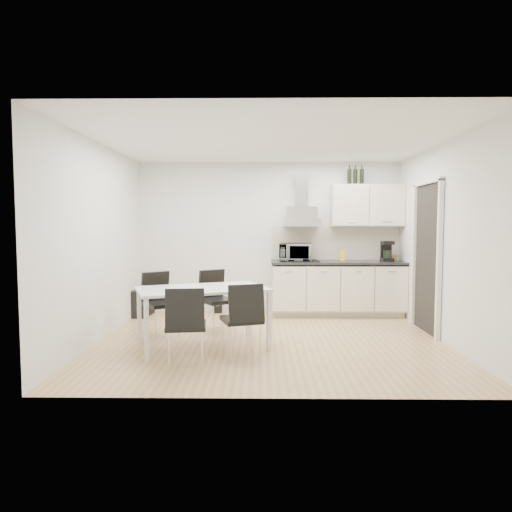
{
  "coord_description": "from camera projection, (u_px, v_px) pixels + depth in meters",
  "views": [
    {
      "loc": [
        -0.11,
        -5.93,
        1.54
      ],
      "look_at": [
        -0.2,
        0.33,
        1.1
      ],
      "focal_mm": 32.0,
      "sensor_mm": 36.0,
      "label": 1
    }
  ],
  "objects": [
    {
      "name": "guitar_amp",
      "position": [
        143.0,
        302.0,
        7.66
      ],
      "size": [
        0.29,
        0.56,
        0.45
      ],
      "rotation": [
        0.0,
        0.0,
        -0.11
      ],
      "color": "black",
      "rests_on": "ground"
    },
    {
      "name": "floor_speaker",
      "position": [
        218.0,
        305.0,
        7.92
      ],
      "size": [
        0.17,
        0.16,
        0.26
      ],
      "primitive_type": "cube",
      "rotation": [
        0.0,
        0.0,
        0.17
      ],
      "color": "black",
      "rests_on": "ground"
    },
    {
      "name": "kitchenette",
      "position": [
        339.0,
        266.0,
        7.67
      ],
      "size": [
        2.22,
        0.64,
        2.52
      ],
      "color": "beige",
      "rests_on": "ground"
    },
    {
      "name": "dining_table",
      "position": [
        203.0,
        293.0,
        5.66
      ],
      "size": [
        1.78,
        1.39,
        0.75
      ],
      "rotation": [
        0.0,
        0.0,
        0.36
      ],
      "color": "white",
      "rests_on": "ground"
    },
    {
      "name": "wall_back",
      "position": [
        269.0,
        238.0,
        7.92
      ],
      "size": [
        4.5,
        0.1,
        2.6
      ],
      "primitive_type": "cube",
      "color": "silver",
      "rests_on": "ground"
    },
    {
      "name": "wall_front",
      "position": [
        275.0,
        252.0,
        3.93
      ],
      "size": [
        4.5,
        0.1,
        2.6
      ],
      "primitive_type": "cube",
      "color": "silver",
      "rests_on": "ground"
    },
    {
      "name": "doorway",
      "position": [
        426.0,
        259.0,
        6.46
      ],
      "size": [
        0.08,
        1.04,
        2.1
      ],
      "primitive_type": "cube",
      "color": "white",
      "rests_on": "ground"
    },
    {
      "name": "chair_far_left",
      "position": [
        162.0,
        305.0,
        6.21
      ],
      "size": [
        0.65,
        0.66,
        0.88
      ],
      "primitive_type": null,
      "rotation": [
        0.0,
        0.0,
        3.81
      ],
      "color": "black",
      "rests_on": "ground"
    },
    {
      "name": "chair_near_left",
      "position": [
        186.0,
        327.0,
        4.88
      ],
      "size": [
        0.5,
        0.55,
        0.88
      ],
      "primitive_type": null,
      "rotation": [
        0.0,
        0.0,
        0.12
      ],
      "color": "black",
      "rests_on": "ground"
    },
    {
      "name": "chair_near_right",
      "position": [
        242.0,
        321.0,
        5.2
      ],
      "size": [
        0.57,
        0.61,
        0.88
      ],
      "primitive_type": null,
      "rotation": [
        0.0,
        0.0,
        0.32
      ],
      "color": "black",
      "rests_on": "ground"
    },
    {
      "name": "ground",
      "position": [
        271.0,
        341.0,
        6.02
      ],
      "size": [
        4.5,
        4.5,
        0.0
      ],
      "primitive_type": "plane",
      "color": "tan",
      "rests_on": "ground"
    },
    {
      "name": "wall_left",
      "position": [
        99.0,
        242.0,
        5.96
      ],
      "size": [
        0.1,
        4.0,
        2.6
      ],
      "primitive_type": "cube",
      "color": "silver",
      "rests_on": "ground"
    },
    {
      "name": "ceiling",
      "position": [
        271.0,
        141.0,
        5.84
      ],
      "size": [
        4.5,
        4.5,
        0.0
      ],
      "primitive_type": "plane",
      "color": "white",
      "rests_on": "wall_back"
    },
    {
      "name": "wall_right",
      "position": [
        445.0,
        243.0,
        5.9
      ],
      "size": [
        0.1,
        4.0,
        2.6
      ],
      "primitive_type": "cube",
      "color": "silver",
      "rests_on": "ground"
    },
    {
      "name": "chair_far_right",
      "position": [
        218.0,
        301.0,
        6.49
      ],
      "size": [
        0.65,
        0.66,
        0.88
      ],
      "primitive_type": null,
      "rotation": [
        0.0,
        0.0,
        3.74
      ],
      "color": "black",
      "rests_on": "ground"
    }
  ]
}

